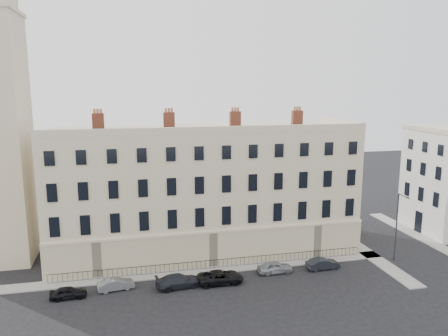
{
  "coord_description": "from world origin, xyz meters",
  "views": [
    {
      "loc": [
        -15.12,
        -39.34,
        20.16
      ],
      "look_at": [
        -3.85,
        10.0,
        10.49
      ],
      "focal_mm": 35.0,
      "sensor_mm": 36.0,
      "label": 1
    }
  ],
  "objects_px": {
    "car_a": "(68,293)",
    "car_f": "(323,264)",
    "car_c": "(179,281)",
    "car_e": "(275,267)",
    "streetlamp": "(397,224)",
    "car_d": "(221,277)",
    "car_b": "(116,284)"
  },
  "relations": [
    {
      "from": "car_a",
      "to": "car_f",
      "type": "bearing_deg",
      "value": -90.23
    },
    {
      "from": "car_e",
      "to": "car_f",
      "type": "distance_m",
      "value": 5.52
    },
    {
      "from": "car_a",
      "to": "car_d",
      "type": "xyz_separation_m",
      "value": [
        14.94,
        -0.08,
        0.08
      ]
    },
    {
      "from": "car_b",
      "to": "car_e",
      "type": "height_order",
      "value": "car_e"
    },
    {
      "from": "car_b",
      "to": "car_d",
      "type": "distance_m",
      "value": 10.54
    },
    {
      "from": "car_c",
      "to": "car_e",
      "type": "relative_size",
      "value": 1.22
    },
    {
      "from": "car_d",
      "to": "car_e",
      "type": "relative_size",
      "value": 1.24
    },
    {
      "from": "car_b",
      "to": "car_c",
      "type": "xyz_separation_m",
      "value": [
        6.19,
        -0.87,
        0.09
      ]
    },
    {
      "from": "car_d",
      "to": "car_a",
      "type": "bearing_deg",
      "value": 89.73
    },
    {
      "from": "car_c",
      "to": "car_f",
      "type": "xyz_separation_m",
      "value": [
        16.15,
        0.87,
        -0.06
      ]
    },
    {
      "from": "car_a",
      "to": "car_c",
      "type": "xyz_separation_m",
      "value": [
        10.62,
        -0.05,
        0.1
      ]
    },
    {
      "from": "car_a",
      "to": "streetlamp",
      "type": "xyz_separation_m",
      "value": [
        36.05,
        1.24,
        3.85
      ]
    },
    {
      "from": "car_a",
      "to": "car_b",
      "type": "distance_m",
      "value": 4.51
    },
    {
      "from": "streetlamp",
      "to": "car_e",
      "type": "bearing_deg",
      "value": -172.68
    },
    {
      "from": "car_d",
      "to": "car_e",
      "type": "bearing_deg",
      "value": -79.7
    },
    {
      "from": "car_c",
      "to": "streetlamp",
      "type": "xyz_separation_m",
      "value": [
        25.43,
        1.28,
        3.75
      ]
    },
    {
      "from": "car_a",
      "to": "car_c",
      "type": "height_order",
      "value": "car_c"
    },
    {
      "from": "car_f",
      "to": "streetlamp",
      "type": "relative_size",
      "value": 0.47
    },
    {
      "from": "car_d",
      "to": "car_b",
      "type": "bearing_deg",
      "value": 85.09
    },
    {
      "from": "car_a",
      "to": "car_b",
      "type": "height_order",
      "value": "car_b"
    },
    {
      "from": "streetlamp",
      "to": "car_c",
      "type": "bearing_deg",
      "value": -170.48
    },
    {
      "from": "car_c",
      "to": "car_d",
      "type": "relative_size",
      "value": 0.98
    },
    {
      "from": "car_a",
      "to": "streetlamp",
      "type": "relative_size",
      "value": 0.43
    },
    {
      "from": "car_f",
      "to": "car_e",
      "type": "bearing_deg",
      "value": 84.32
    },
    {
      "from": "car_b",
      "to": "car_f",
      "type": "bearing_deg",
      "value": -98.87
    },
    {
      "from": "car_f",
      "to": "streetlamp",
      "type": "xyz_separation_m",
      "value": [
        9.28,
        0.41,
        3.81
      ]
    },
    {
      "from": "car_f",
      "to": "car_d",
      "type": "bearing_deg",
      "value": 91.12
    },
    {
      "from": "car_d",
      "to": "car_f",
      "type": "bearing_deg",
      "value": -85.55
    },
    {
      "from": "car_b",
      "to": "car_e",
      "type": "bearing_deg",
      "value": -98.09
    },
    {
      "from": "car_d",
      "to": "streetlamp",
      "type": "bearing_deg",
      "value": -86.37
    },
    {
      "from": "car_b",
      "to": "streetlamp",
      "type": "xyz_separation_m",
      "value": [
        31.62,
        0.41,
        3.84
      ]
    },
    {
      "from": "car_a",
      "to": "car_d",
      "type": "bearing_deg",
      "value": -92.32
    }
  ]
}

